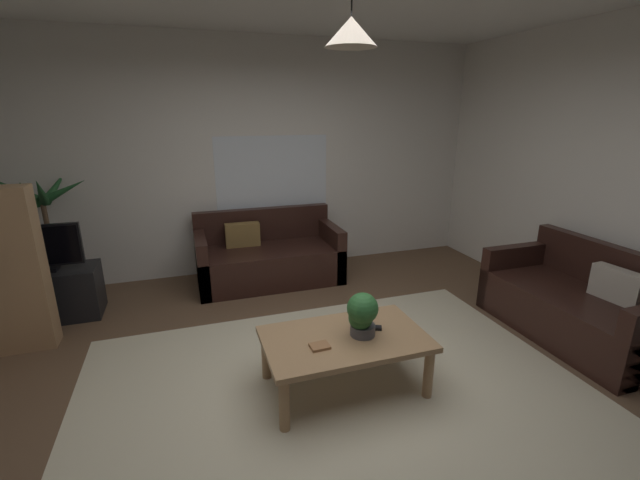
% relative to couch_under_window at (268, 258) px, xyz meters
% --- Properties ---
extents(floor, '(5.60, 5.25, 0.02)m').
position_rel_couch_under_window_xyz_m(floor, '(0.03, -2.16, -0.29)').
color(floor, brown).
rests_on(floor, ground).
extents(rug, '(3.64, 2.89, 0.01)m').
position_rel_couch_under_window_xyz_m(rug, '(0.03, -2.36, -0.27)').
color(rug, beige).
rests_on(rug, ground).
extents(wall_back, '(5.72, 0.06, 2.80)m').
position_rel_couch_under_window_xyz_m(wall_back, '(0.03, 0.50, 1.12)').
color(wall_back, silver).
rests_on(wall_back, ground).
extents(window_pane, '(1.40, 0.01, 1.11)m').
position_rel_couch_under_window_xyz_m(window_pane, '(0.18, 0.46, 0.84)').
color(window_pane, white).
extents(couch_under_window, '(1.66, 0.81, 0.82)m').
position_rel_couch_under_window_xyz_m(couch_under_window, '(0.00, 0.00, 0.00)').
color(couch_under_window, black).
rests_on(couch_under_window, ground).
extents(couch_right_side, '(0.81, 1.56, 0.82)m').
position_rel_couch_under_window_xyz_m(couch_right_side, '(2.37, -2.15, 0.00)').
color(couch_right_side, black).
rests_on(couch_right_side, ground).
extents(coffee_table, '(1.16, 0.70, 0.42)m').
position_rel_couch_under_window_xyz_m(coffee_table, '(0.11, -2.20, 0.09)').
color(coffee_table, '#A87F56').
rests_on(coffee_table, ground).
extents(book_on_table_0, '(0.13, 0.11, 0.02)m').
position_rel_couch_under_window_xyz_m(book_on_table_0, '(-0.10, -2.28, 0.15)').
color(book_on_table_0, '#99663F').
rests_on(book_on_table_0, coffee_table).
extents(remote_on_table_0, '(0.17, 0.11, 0.02)m').
position_rel_couch_under_window_xyz_m(remote_on_table_0, '(0.33, -2.16, 0.16)').
color(remote_on_table_0, black).
rests_on(remote_on_table_0, coffee_table).
extents(potted_plant_on_table, '(0.22, 0.23, 0.33)m').
position_rel_couch_under_window_xyz_m(potted_plant_on_table, '(0.23, -2.23, 0.32)').
color(potted_plant_on_table, '#4C4C51').
rests_on(potted_plant_on_table, coffee_table).
extents(tv_stand, '(0.90, 0.44, 0.50)m').
position_rel_couch_under_window_xyz_m(tv_stand, '(-2.22, -0.28, -0.03)').
color(tv_stand, black).
rests_on(tv_stand, ground).
extents(tv, '(0.72, 0.16, 0.45)m').
position_rel_couch_under_window_xyz_m(tv, '(-2.22, -0.31, 0.46)').
color(tv, black).
rests_on(tv, tv_stand).
extents(potted_palm_corner, '(0.86, 0.89, 1.42)m').
position_rel_couch_under_window_xyz_m(potted_palm_corner, '(-2.25, 0.19, 0.35)').
color(potted_palm_corner, brown).
rests_on(potted_palm_corner, ground).
extents(pendant_lamp, '(0.31, 0.31, 0.48)m').
position_rel_couch_under_window_xyz_m(pendant_lamp, '(0.11, -2.20, 2.12)').
color(pendant_lamp, black).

